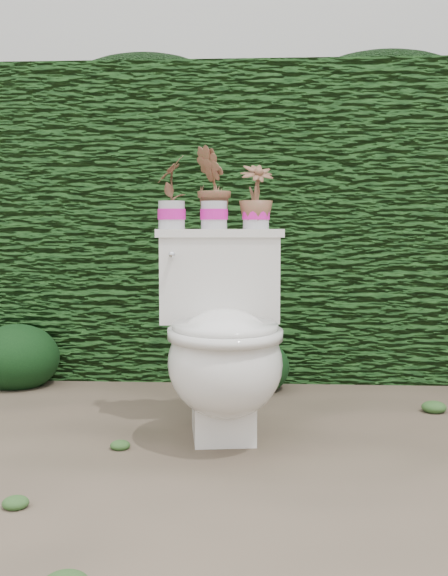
# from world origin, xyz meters

# --- Properties ---
(ground) EXTENTS (60.00, 60.00, 0.00)m
(ground) POSITION_xyz_m (0.00, 0.00, 0.00)
(ground) COLOR #796853
(ground) RESTS_ON ground
(hedge) EXTENTS (8.00, 1.00, 1.60)m
(hedge) POSITION_xyz_m (0.00, 1.60, 0.80)
(hedge) COLOR #25561C
(hedge) RESTS_ON ground
(house_wall) EXTENTS (8.00, 3.50, 4.00)m
(house_wall) POSITION_xyz_m (0.60, 6.00, 2.00)
(house_wall) COLOR silver
(house_wall) RESTS_ON ground
(toilet) EXTENTS (0.55, 0.73, 0.78)m
(toilet) POSITION_xyz_m (-0.13, 0.15, 0.36)
(toilet) COLOR white
(toilet) RESTS_ON ground
(potted_plant_left) EXTENTS (0.10, 0.15, 0.27)m
(potted_plant_left) POSITION_xyz_m (-0.35, 0.36, 0.91)
(potted_plant_left) COLOR #26611E
(potted_plant_left) RESTS_ON toilet
(potted_plant_center) EXTENTS (0.15, 0.18, 0.31)m
(potted_plant_center) POSITION_xyz_m (-0.19, 0.38, 0.93)
(potted_plant_center) COLOR #26611E
(potted_plant_center) RESTS_ON toilet
(potted_plant_right) EXTENTS (0.17, 0.17, 0.24)m
(potted_plant_right) POSITION_xyz_m (-0.02, 0.41, 0.90)
(potted_plant_right) COLOR #26611E
(potted_plant_right) RESTS_ON toilet
(liriope_clump_1) EXTENTS (0.42, 0.42, 0.34)m
(liriope_clump_1) POSITION_xyz_m (-1.21, 0.99, 0.17)
(liriope_clump_1) COLOR #143914
(liriope_clump_1) RESTS_ON ground
(liriope_clump_2) EXTENTS (0.35, 0.35, 0.28)m
(liriope_clump_2) POSITION_xyz_m (-0.04, 0.97, 0.14)
(liriope_clump_2) COLOR #143914
(liriope_clump_2) RESTS_ON ground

